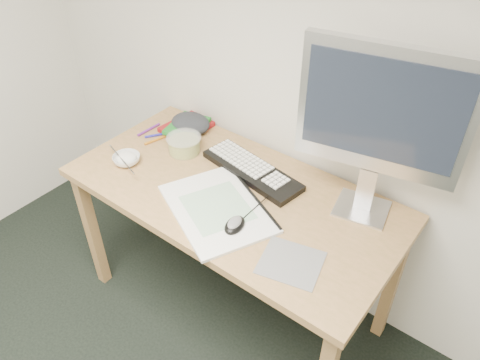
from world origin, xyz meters
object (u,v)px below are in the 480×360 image
object	(u,v)px
desk	(233,206)
sketchpad	(217,209)
rice_bowl	(127,160)
keyboard	(252,171)
monitor	(382,116)

from	to	relation	value
desk	sketchpad	xyz separation A→B (m)	(0.02, -0.13, 0.09)
sketchpad	rice_bowl	distance (m)	0.52
keyboard	sketchpad	bearing A→B (deg)	-73.92
monitor	desk	bearing A→B (deg)	-166.51
desk	rice_bowl	world-z (taller)	rice_bowl
keyboard	rice_bowl	distance (m)	0.56
keyboard	rice_bowl	world-z (taller)	rice_bowl
desk	sketchpad	distance (m)	0.16
sketchpad	monitor	size ratio (longest dim) A/B	0.68
desk	monitor	xyz separation A→B (m)	(0.47, 0.22, 0.51)
monitor	rice_bowl	distance (m)	1.11
keyboard	monitor	world-z (taller)	monitor
sketchpad	rice_bowl	world-z (taller)	rice_bowl
keyboard	desk	bearing A→B (deg)	-77.52
sketchpad	keyboard	distance (m)	0.28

